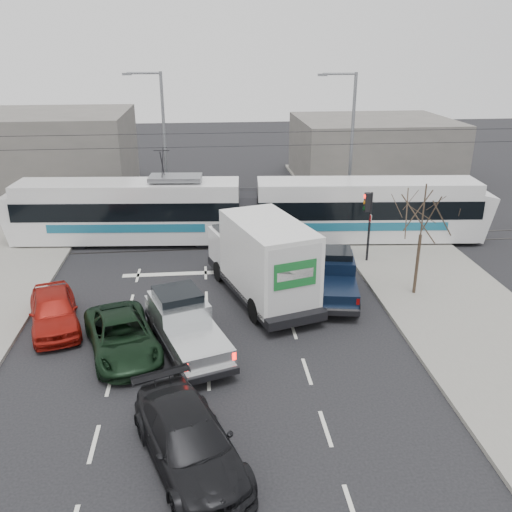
{
  "coord_description": "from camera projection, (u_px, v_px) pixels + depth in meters",
  "views": [
    {
      "loc": [
        -1.61,
        -18.73,
        10.64
      ],
      "look_at": [
        0.56,
        3.48,
        1.8
      ],
      "focal_mm": 38.0,
      "sensor_mm": 36.0,
      "label": 1
    }
  ],
  "objects": [
    {
      "name": "red_car",
      "position": [
        54.0,
        310.0,
        21.41
      ],
      "size": [
        2.98,
        4.76,
        1.51
      ],
      "primitive_type": "imported",
      "rotation": [
        0.0,
        0.0,
        0.29
      ],
      "color": "#9A150E",
      "rests_on": "ground"
    },
    {
      "name": "bare_tree",
      "position": [
        423.0,
        215.0,
        23.0
      ],
      "size": [
        2.4,
        2.4,
        5.0
      ],
      "color": "#47382B",
      "rests_on": "ground"
    },
    {
      "name": "green_car",
      "position": [
        122.0,
        336.0,
        19.68
      ],
      "size": [
        3.6,
        5.35,
        1.36
      ],
      "primitive_type": "imported",
      "rotation": [
        0.0,
        0.0,
        0.3
      ],
      "color": "black",
      "rests_on": "ground"
    },
    {
      "name": "street_lamp_near",
      "position": [
        349.0,
        139.0,
        33.13
      ],
      "size": [
        2.38,
        0.25,
        9.0
      ],
      "color": "slate",
      "rests_on": "ground"
    },
    {
      "name": "sidewalk_right",
      "position": [
        469.0,
        319.0,
        22.18
      ],
      "size": [
        6.0,
        60.0,
        0.15
      ],
      "primitive_type": "cube",
      "color": "gray",
      "rests_on": "ground"
    },
    {
      "name": "ground",
      "position": [
        250.0,
        331.0,
        21.39
      ],
      "size": [
        120.0,
        120.0,
        0.0
      ],
      "primitive_type": "plane",
      "color": "black",
      "rests_on": "ground"
    },
    {
      "name": "traffic_signal",
      "position": [
        368.0,
        212.0,
        26.98
      ],
      "size": [
        0.44,
        0.44,
        3.6
      ],
      "color": "black",
      "rests_on": "ground"
    },
    {
      "name": "tram",
      "position": [
        247.0,
        210.0,
        30.36
      ],
      "size": [
        25.69,
        4.51,
        5.22
      ],
      "rotation": [
        0.0,
        0.0,
        -0.08
      ],
      "color": "silver",
      "rests_on": "ground"
    },
    {
      "name": "silver_pickup",
      "position": [
        184.0,
        323.0,
        19.97
      ],
      "size": [
        3.52,
        5.79,
        1.99
      ],
      "rotation": [
        0.0,
        0.0,
        0.33
      ],
      "color": "black",
      "rests_on": "ground"
    },
    {
      "name": "building_left",
      "position": [
        32.0,
        155.0,
        39.38
      ],
      "size": [
        14.0,
        10.0,
        6.0
      ],
      "primitive_type": "cube",
      "color": "slate",
      "rests_on": "ground"
    },
    {
      "name": "building_right",
      "position": [
        372.0,
        150.0,
        43.77
      ],
      "size": [
        12.0,
        10.0,
        5.0
      ],
      "primitive_type": "cube",
      "color": "slate",
      "rests_on": "ground"
    },
    {
      "name": "street_lamp_far",
      "position": [
        161.0,
        137.0,
        33.94
      ],
      "size": [
        2.38,
        0.25,
        9.0
      ],
      "color": "slate",
      "rests_on": "ground"
    },
    {
      "name": "rails",
      "position": [
        235.0,
        244.0,
        30.64
      ],
      "size": [
        60.0,
        1.6,
        0.03
      ],
      "primitive_type": "cube",
      "color": "#33302D",
      "rests_on": "ground"
    },
    {
      "name": "navy_pickup",
      "position": [
        335.0,
        276.0,
        23.95
      ],
      "size": [
        2.49,
        4.95,
        1.99
      ],
      "rotation": [
        0.0,
        0.0,
        -0.17
      ],
      "color": "black",
      "rests_on": "ground"
    },
    {
      "name": "box_truck",
      "position": [
        262.0,
        259.0,
        23.51
      ],
      "size": [
        4.63,
        7.87,
        3.72
      ],
      "rotation": [
        0.0,
        0.0,
        0.3
      ],
      "color": "black",
      "rests_on": "ground"
    },
    {
      "name": "catenary",
      "position": [
        234.0,
        176.0,
        29.22
      ],
      "size": [
        60.0,
        0.2,
        7.0
      ],
      "color": "black",
      "rests_on": "ground"
    },
    {
      "name": "dark_car",
      "position": [
        189.0,
        441.0,
        14.42
      ],
      "size": [
        3.78,
        5.56,
        1.5
      ],
      "primitive_type": "imported",
      "rotation": [
        0.0,
        0.0,
        0.36
      ],
      "color": "black",
      "rests_on": "ground"
    }
  ]
}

